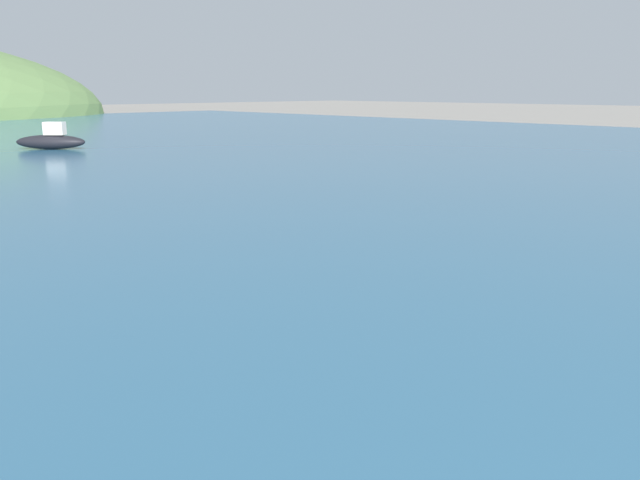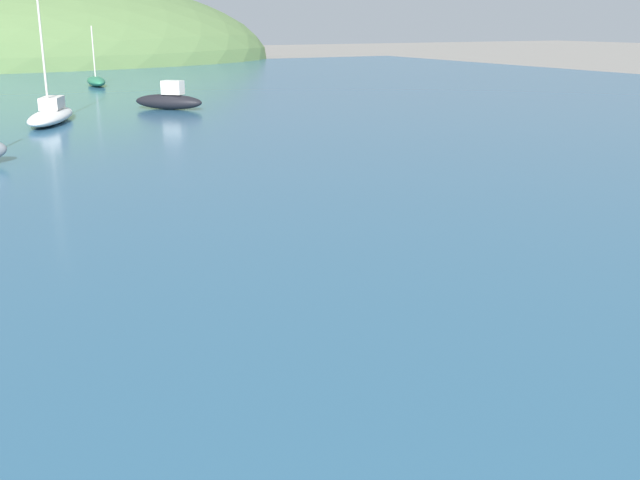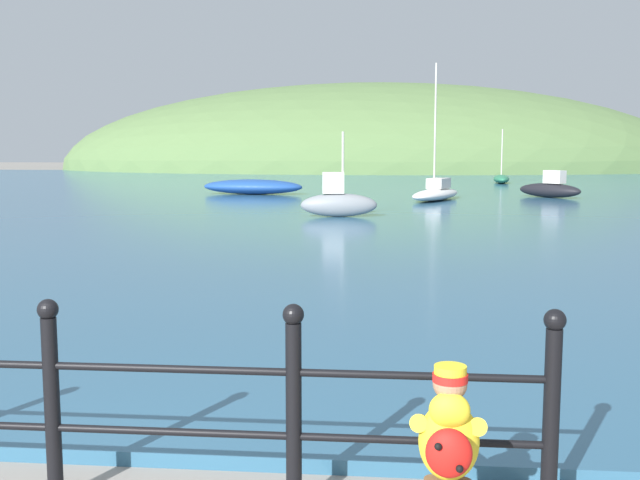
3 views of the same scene
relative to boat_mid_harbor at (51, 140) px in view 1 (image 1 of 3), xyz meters
name	(u,v)px [view 1 (image 1 of 3)]	position (x,y,z in m)	size (l,w,h in m)	color
boat_mid_harbor	(51,140)	(0.00, 0.00, 0.00)	(2.51, 2.54, 1.08)	black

